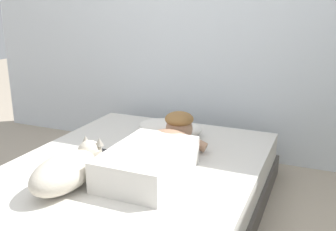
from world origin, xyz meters
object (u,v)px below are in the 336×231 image
(dog, at_px, (68,169))
(cell_phone, at_px, (99,153))
(pillow, at_px, (170,127))
(person_lying, at_px, (158,152))
(bed, at_px, (137,187))
(coffee_cup, at_px, (168,141))

(dog, height_order, cell_phone, dog)
(pillow, distance_m, person_lying, 0.65)
(cell_phone, bearing_deg, person_lying, -7.31)
(bed, height_order, pillow, pillow)
(bed, relative_size, dog, 3.41)
(bed, bearing_deg, person_lying, -7.06)
(bed, xyz_separation_m, pillow, (-0.02, 0.60, 0.23))
(dog, relative_size, coffee_cup, 4.60)
(person_lying, xyz_separation_m, dog, (-0.36, -0.42, -0.00))
(person_lying, relative_size, dog, 1.60)
(cell_phone, bearing_deg, pillow, 62.47)
(pillow, bearing_deg, coffee_cup, -69.71)
(cell_phone, bearing_deg, coffee_cup, 40.29)
(bed, xyz_separation_m, coffee_cup, (0.07, 0.36, 0.21))
(dog, distance_m, cell_phone, 0.51)
(person_lying, distance_m, dog, 0.55)
(pillow, xyz_separation_m, person_lying, (0.18, -0.62, 0.05))
(pillow, distance_m, cell_phone, 0.63)
(dog, bearing_deg, cell_phone, 103.82)
(pillow, bearing_deg, dog, -99.42)
(bed, relative_size, pillow, 3.77)
(pillow, relative_size, cell_phone, 3.71)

